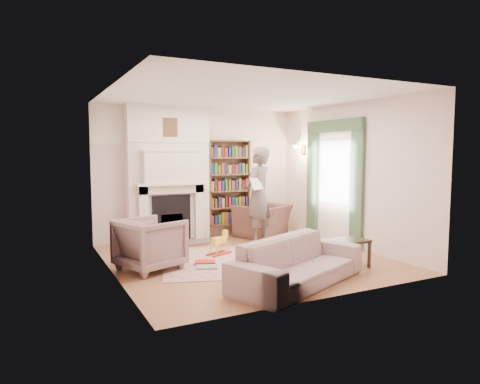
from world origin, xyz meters
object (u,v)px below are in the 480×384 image
bookcase (228,183)px  armchair_reading (263,220)px  paraffin_heater (132,237)px  rocking_horse (219,243)px  sofa (298,262)px  man_reading (258,196)px  armchair_left (150,244)px  coffee_table (346,254)px

bookcase → armchair_reading: (0.61, -0.48, -0.82)m
armchair_reading → paraffin_heater: bearing=-21.2°
paraffin_heater → rocking_horse: 1.66m
sofa → rocking_horse: bearing=75.5°
bookcase → paraffin_heater: bearing=-163.3°
man_reading → rocking_horse: man_reading is taller
armchair_reading → sofa: 3.50m
armchair_left → coffee_table: armchair_left is taller
paraffin_heater → rocking_horse: paraffin_heater is taller
bookcase → armchair_left: 3.18m
bookcase → paraffin_heater: (-2.31, -0.69, -0.90)m
paraffin_heater → armchair_reading: bearing=4.1°
sofa → man_reading: bearing=49.9°
man_reading → armchair_reading: bearing=-157.9°
rocking_horse → bookcase: bearing=35.0°
man_reading → rocking_horse: size_ratio=3.99×
armchair_reading → sofa: bearing=43.2°
bookcase → sofa: (-0.68, -3.73, -0.85)m
paraffin_heater → rocking_horse: bearing=-36.1°
armchair_left → rocking_horse: 1.41m
sofa → man_reading: size_ratio=1.14×
armchair_reading → sofa: size_ratio=0.49×
bookcase → rocking_horse: bookcase is taller
bookcase → armchair_reading: bearing=-38.5°
sofa → paraffin_heater: (-1.63, 3.04, -0.05)m
coffee_table → rocking_horse: size_ratio=1.43×
bookcase → armchair_left: bearing=-138.8°
man_reading → rocking_horse: bearing=-3.6°
armchair_reading → armchair_left: 3.32m
man_reading → rocking_horse: (-1.13, -0.58, -0.76)m
armchair_reading → coffee_table: armchair_reading is taller
coffee_table → man_reading: bearing=97.1°
rocking_horse → armchair_reading: bearing=12.1°
armchair_reading → man_reading: size_ratio=0.55×
armchair_left → sofa: armchair_left is taller
bookcase → armchair_reading: size_ratio=1.72×
coffee_table → rocking_horse: bearing=129.7°
paraffin_heater → bookcase: bearing=16.7°
armchair_left → paraffin_heater: 1.35m
coffee_table → paraffin_heater: paraffin_heater is taller
armchair_left → armchair_reading: bearing=-82.6°
sofa → coffee_table: sofa is taller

